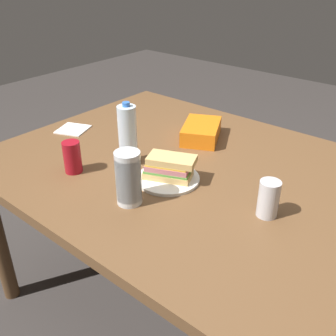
{
  "coord_description": "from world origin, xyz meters",
  "views": [
    {
      "loc": [
        0.74,
        -1.07,
        1.48
      ],
      "look_at": [
        -0.05,
        -0.13,
        0.8
      ],
      "focal_mm": 41.59,
      "sensor_mm": 36.0,
      "label": 1
    }
  ],
  "objects_px": {
    "chip_bag": "(201,131)",
    "soda_can_red": "(72,157)",
    "water_bottle_tall": "(128,135)",
    "plastic_cup_stack": "(128,178)",
    "soda_can_silver": "(268,199)",
    "dining_table": "(199,188)",
    "sandwich": "(169,167)",
    "paper_plate": "(168,179)"
  },
  "relations": [
    {
      "from": "plastic_cup_stack",
      "to": "sandwich",
      "type": "bearing_deg",
      "value": 87.45
    },
    {
      "from": "paper_plate",
      "to": "sandwich",
      "type": "distance_m",
      "value": 0.05
    },
    {
      "from": "sandwich",
      "to": "chip_bag",
      "type": "height_order",
      "value": "sandwich"
    },
    {
      "from": "plastic_cup_stack",
      "to": "soda_can_red",
      "type": "bearing_deg",
      "value": 177.75
    },
    {
      "from": "plastic_cup_stack",
      "to": "soda_can_silver",
      "type": "bearing_deg",
      "value": 30.51
    },
    {
      "from": "dining_table",
      "to": "soda_can_silver",
      "type": "xyz_separation_m",
      "value": [
        0.33,
        -0.1,
        0.14
      ]
    },
    {
      "from": "plastic_cup_stack",
      "to": "soda_can_silver",
      "type": "xyz_separation_m",
      "value": [
        0.38,
        0.23,
        -0.03
      ]
    },
    {
      "from": "chip_bag",
      "to": "soda_can_silver",
      "type": "height_order",
      "value": "soda_can_silver"
    },
    {
      "from": "dining_table",
      "to": "paper_plate",
      "type": "xyz_separation_m",
      "value": [
        -0.05,
        -0.13,
        0.08
      ]
    },
    {
      "from": "sandwich",
      "to": "dining_table",
      "type": "bearing_deg",
      "value": 70.96
    },
    {
      "from": "chip_bag",
      "to": "soda_can_silver",
      "type": "distance_m",
      "value": 0.6
    },
    {
      "from": "sandwich",
      "to": "plastic_cup_stack",
      "type": "relative_size",
      "value": 1.08
    },
    {
      "from": "paper_plate",
      "to": "sandwich",
      "type": "xyz_separation_m",
      "value": [
        0.0,
        0.0,
        0.05
      ]
    },
    {
      "from": "soda_can_red",
      "to": "chip_bag",
      "type": "bearing_deg",
      "value": 70.45
    },
    {
      "from": "dining_table",
      "to": "soda_can_silver",
      "type": "bearing_deg",
      "value": -16.83
    },
    {
      "from": "dining_table",
      "to": "sandwich",
      "type": "relative_size",
      "value": 8.19
    },
    {
      "from": "soda_can_red",
      "to": "plastic_cup_stack",
      "type": "relative_size",
      "value": 0.66
    },
    {
      "from": "dining_table",
      "to": "plastic_cup_stack",
      "type": "bearing_deg",
      "value": -99.37
    },
    {
      "from": "sandwich",
      "to": "soda_can_silver",
      "type": "bearing_deg",
      "value": 4.71
    },
    {
      "from": "dining_table",
      "to": "sandwich",
      "type": "height_order",
      "value": "sandwich"
    },
    {
      "from": "soda_can_silver",
      "to": "plastic_cup_stack",
      "type": "bearing_deg",
      "value": -149.49
    },
    {
      "from": "soda_can_silver",
      "to": "sandwich",
      "type": "bearing_deg",
      "value": -175.29
    },
    {
      "from": "sandwich",
      "to": "soda_can_red",
      "type": "bearing_deg",
      "value": -150.09
    },
    {
      "from": "soda_can_red",
      "to": "soda_can_silver",
      "type": "xyz_separation_m",
      "value": [
        0.69,
        0.21,
        0.0
      ]
    },
    {
      "from": "paper_plate",
      "to": "chip_bag",
      "type": "distance_m",
      "value": 0.39
    },
    {
      "from": "sandwich",
      "to": "chip_bag",
      "type": "relative_size",
      "value": 0.87
    },
    {
      "from": "chip_bag",
      "to": "plastic_cup_stack",
      "type": "relative_size",
      "value": 1.24
    },
    {
      "from": "dining_table",
      "to": "water_bottle_tall",
      "type": "xyz_separation_m",
      "value": [
        -0.25,
        -0.13,
        0.2
      ]
    },
    {
      "from": "chip_bag",
      "to": "plastic_cup_stack",
      "type": "bearing_deg",
      "value": -15.14
    },
    {
      "from": "plastic_cup_stack",
      "to": "chip_bag",
      "type": "bearing_deg",
      "value": 101.37
    },
    {
      "from": "water_bottle_tall",
      "to": "soda_can_silver",
      "type": "distance_m",
      "value": 0.58
    },
    {
      "from": "plastic_cup_stack",
      "to": "paper_plate",
      "type": "bearing_deg",
      "value": 88.22
    },
    {
      "from": "chip_bag",
      "to": "soda_can_red",
      "type": "bearing_deg",
      "value": -46.07
    },
    {
      "from": "water_bottle_tall",
      "to": "plastic_cup_stack",
      "type": "xyz_separation_m",
      "value": [
        0.2,
        -0.2,
        -0.03
      ]
    },
    {
      "from": "paper_plate",
      "to": "soda_can_silver",
      "type": "distance_m",
      "value": 0.38
    },
    {
      "from": "sandwich",
      "to": "water_bottle_tall",
      "type": "xyz_separation_m",
      "value": [
        -0.21,
        0.0,
        0.07
      ]
    },
    {
      "from": "soda_can_red",
      "to": "plastic_cup_stack",
      "type": "xyz_separation_m",
      "value": [
        0.31,
        -0.01,
        0.03
      ]
    },
    {
      "from": "dining_table",
      "to": "plastic_cup_stack",
      "type": "relative_size",
      "value": 8.87
    },
    {
      "from": "sandwich",
      "to": "soda_can_silver",
      "type": "relative_size",
      "value": 1.64
    },
    {
      "from": "paper_plate",
      "to": "soda_can_red",
      "type": "relative_size",
      "value": 1.89
    },
    {
      "from": "paper_plate",
      "to": "plastic_cup_stack",
      "type": "xyz_separation_m",
      "value": [
        -0.01,
        -0.19,
        0.09
      ]
    },
    {
      "from": "sandwich",
      "to": "paper_plate",
      "type": "bearing_deg",
      "value": -130.54
    }
  ]
}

